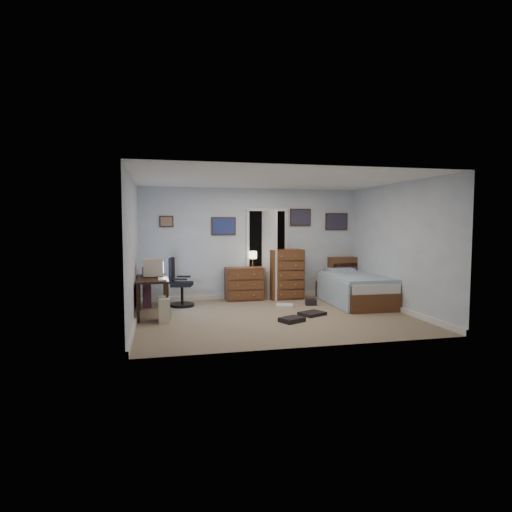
{
  "coord_description": "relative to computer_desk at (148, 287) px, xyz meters",
  "views": [
    {
      "loc": [
        -2.06,
        -7.5,
        1.72
      ],
      "look_at": [
        -0.29,
        0.3,
        1.1
      ],
      "focal_mm": 30.0,
      "sensor_mm": 36.0,
      "label": 1
    }
  ],
  "objects": [
    {
      "name": "floor",
      "position": [
        2.28,
        -0.58,
        -0.55
      ],
      "size": [
        5.0,
        4.0,
        0.02
      ],
      "primitive_type": "cube",
      "color": "gray",
      "rests_on": "ground"
    },
    {
      "name": "computer_desk",
      "position": [
        0.0,
        0.0,
        0.0
      ],
      "size": [
        0.6,
        1.24,
        0.71
      ],
      "rotation": [
        0.0,
        0.0,
        0.03
      ],
      "color": "black",
      "rests_on": "floor"
    },
    {
      "name": "crt_monitor",
      "position": [
        0.11,
        0.15,
        0.34
      ],
      "size": [
        0.38,
        0.35,
        0.34
      ],
      "rotation": [
        0.0,
        0.0,
        0.03
      ],
      "color": "beige",
      "rests_on": "computer_desk"
    },
    {
      "name": "keyboard",
      "position": [
        0.26,
        -0.35,
        0.17
      ],
      "size": [
        0.15,
        0.38,
        0.02
      ],
      "primitive_type": "cube",
      "rotation": [
        0.0,
        0.0,
        0.03
      ],
      "color": "beige",
      "rests_on": "computer_desk"
    },
    {
      "name": "pc_tower",
      "position": [
        0.29,
        -0.55,
        -0.33
      ],
      "size": [
        0.21,
        0.4,
        0.42
      ],
      "rotation": [
        0.0,
        0.0,
        0.03
      ],
      "color": "beige",
      "rests_on": "floor"
    },
    {
      "name": "office_chair",
      "position": [
        0.61,
        0.78,
        -0.16
      ],
      "size": [
        0.58,
        0.58,
        1.01
      ],
      "rotation": [
        0.0,
        0.0,
        -0.22
      ],
      "color": "black",
      "rests_on": "floor"
    },
    {
      "name": "media_stack",
      "position": [
        -0.04,
        0.79,
        -0.13
      ],
      "size": [
        0.17,
        0.17,
        0.83
      ],
      "primitive_type": "cube",
      "rotation": [
        0.0,
        0.0,
        -0.0
      ],
      "color": "maroon",
      "rests_on": "floor"
    },
    {
      "name": "low_dresser",
      "position": [
        2.06,
        1.19,
        -0.18
      ],
      "size": [
        0.83,
        0.43,
        0.73
      ],
      "primitive_type": "cube",
      "rotation": [
        0.0,
        0.0,
        0.02
      ],
      "color": "brown",
      "rests_on": "floor"
    },
    {
      "name": "table_lamp",
      "position": [
        2.26,
        1.19,
        0.45
      ],
      "size": [
        0.19,
        0.19,
        0.36
      ],
      "rotation": [
        0.0,
        0.0,
        0.02
      ],
      "color": "gold",
      "rests_on": "low_dresser"
    },
    {
      "name": "doorway",
      "position": [
        2.63,
        1.69,
        0.46
      ],
      "size": [
        0.96,
        1.12,
        2.05
      ],
      "color": "black",
      "rests_on": "floor"
    },
    {
      "name": "tall_dresser",
      "position": [
        3.01,
        1.17,
        0.02
      ],
      "size": [
        0.79,
        0.5,
        1.12
      ],
      "primitive_type": "cube",
      "rotation": [
        0.0,
        0.0,
        0.06
      ],
      "color": "brown",
      "rests_on": "floor"
    },
    {
      "name": "headboard_bookcase",
      "position": [
        4.63,
        1.28,
        -0.06
      ],
      "size": [
        1.02,
        0.29,
        0.91
      ],
      "rotation": [
        0.0,
        0.0,
        0.03
      ],
      "color": "brown",
      "rests_on": "floor"
    },
    {
      "name": "bed",
      "position": [
        4.27,
        0.27,
        -0.23
      ],
      "size": [
        1.16,
        2.09,
        0.68
      ],
      "rotation": [
        0.0,
        0.0,
        -0.03
      ],
      "color": "brown",
      "rests_on": "floor"
    },
    {
      "name": "wall_posters",
      "position": [
        2.85,
        1.4,
        1.2
      ],
      "size": [
        4.38,
        0.04,
        0.6
      ],
      "color": "#331E11",
      "rests_on": "floor"
    },
    {
      "name": "floor_clutter",
      "position": [
        2.83,
        -0.45,
        -0.51
      ],
      "size": [
        1.22,
        1.74,
        0.14
      ],
      "rotation": [
        0.0,
        0.0,
        -0.13
      ],
      "color": "silver",
      "rests_on": "floor"
    }
  ]
}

